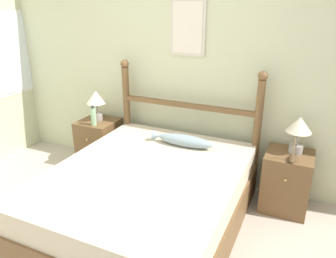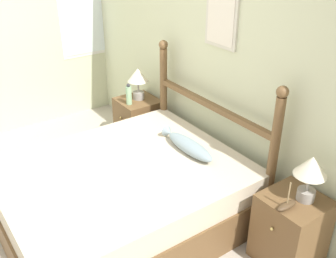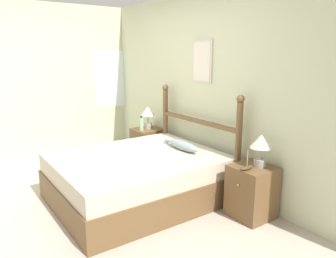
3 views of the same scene
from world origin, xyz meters
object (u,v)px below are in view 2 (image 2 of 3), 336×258
nightstand_right (290,230)px  bed (124,196)px  table_lamp_right (311,170)px  nightstand_left (138,123)px  fish_pillow (188,145)px  model_boat (287,205)px  table_lamp_left (138,78)px  bottle (129,95)px

nightstand_right → bed: bearing=-143.4°
table_lamp_right → bed: bearing=-142.8°
nightstand_left → fish_pillow: fish_pillow is taller
nightstand_left → model_boat: size_ratio=2.69×
nightstand_left → fish_pillow: bearing=-9.7°
table_lamp_left → bottle: (0.06, -0.16, -0.14)m
nightstand_right → table_lamp_left: bearing=179.4°
table_lamp_left → model_boat: 2.23m
bottle → fish_pillow: (1.13, -0.07, -0.07)m
nightstand_right → nightstand_left: bearing=180.0°
bottle → table_lamp_right: bearing=4.9°
bed → nightstand_right: nightstand_right is taller
bed → model_boat: size_ratio=8.98×
table_lamp_left → table_lamp_right: size_ratio=1.00×
bed → nightstand_left: bearing=143.4°
table_lamp_right → fish_pillow: table_lamp_right is taller
table_lamp_right → fish_pillow: size_ratio=0.55×
nightstand_right → bottle: bearing=-176.4°
nightstand_left → table_lamp_right: size_ratio=1.63×
nightstand_left → table_lamp_right: 2.27m
table_lamp_right → model_boat: 0.29m
bed → fish_pillow: size_ratio=3.03×
bed → table_lamp_left: size_ratio=5.45×
nightstand_right → fish_pillow: fish_pillow is taller
bottle → model_boat: 2.15m
table_lamp_left → bottle: bearing=-67.9°
nightstand_left → fish_pillow: (1.18, -0.20, 0.33)m
fish_pillow → bottle: bearing=176.6°
table_lamp_left → bottle: size_ratio=1.49×
table_lamp_left → table_lamp_right: bearing=0.6°
nightstand_left → table_lamp_left: (-0.01, 0.02, 0.53)m
nightstand_left → nightstand_right: 2.17m
bed → fish_pillow: (0.09, 0.60, 0.34)m
model_boat → fish_pillow: (-1.02, -0.07, 0.01)m
nightstand_right → model_boat: model_boat is taller
nightstand_left → nightstand_right: size_ratio=1.00×
nightstand_left → table_lamp_right: (2.21, 0.05, 0.53)m
table_lamp_right → bottle: table_lamp_right is taller
nightstand_right → table_lamp_right: (0.04, 0.05, 0.53)m
nightstand_left → table_lamp_right: table_lamp_right is taller
nightstand_right → model_boat: bearing=-78.7°
nightstand_left → table_lamp_left: 0.53m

